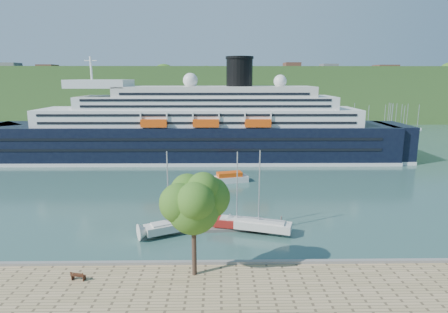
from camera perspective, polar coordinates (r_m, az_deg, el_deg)
ground at (r=40.23m, az=-5.05°, el=-17.11°), size 400.00×400.00×0.00m
far_hillside at (r=180.24m, az=-1.82°, el=9.58°), size 400.00×50.00×24.00m
quay_coping at (r=39.51m, az=-5.11°, el=-15.79°), size 220.00×0.50×0.30m
cruise_ship at (r=89.20m, az=-5.07°, el=7.20°), size 108.39×16.42×24.32m
park_bench at (r=39.00m, az=-21.31°, el=-16.51°), size 1.50×0.86×0.91m
promenade_tree at (r=35.42m, az=-4.65°, el=-9.70°), size 6.60×6.60×10.94m
floating_pontoon at (r=49.80m, az=-2.31°, el=-10.88°), size 17.43×3.43×0.38m
sailboat_white_near at (r=47.26m, az=-7.87°, el=-5.87°), size 8.12×5.45×10.27m
sailboat_red at (r=47.95m, az=2.64°, el=-5.69°), size 7.99×3.82×9.96m
sailboat_white_far at (r=47.26m, az=6.04°, el=-5.82°), size 8.25×4.52×10.28m
tender_launch at (r=71.07m, az=0.84°, el=-3.15°), size 7.43×4.12×1.95m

